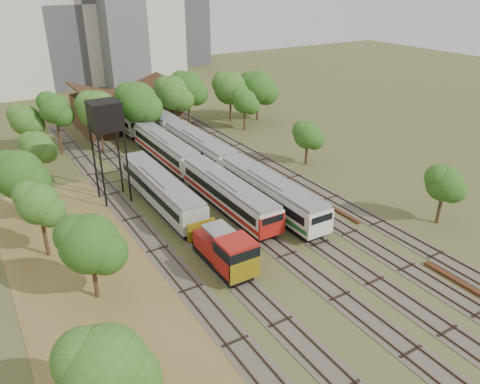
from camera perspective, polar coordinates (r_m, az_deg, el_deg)
ground at (r=39.76m, az=17.40°, el=-13.56°), size 240.00×240.00×0.00m
dry_grass_patch at (r=36.97m, az=-12.99°, el=-16.31°), size 14.00×60.00×0.04m
tracks at (r=55.91m, az=-2.08°, el=-0.38°), size 24.60×80.00×0.19m
railcar_red_set at (r=58.76m, az=-5.70°, el=2.84°), size 2.98×34.58×3.68m
railcar_green_set at (r=65.65m, az=-4.99°, el=5.38°), size 3.10×52.08×3.84m
railcar_rear at (r=82.95m, az=-14.13°, el=8.86°), size 2.95×16.08×3.64m
shunter_locomotive at (r=41.43m, az=-1.63°, el=-7.33°), size 2.95×8.10×3.86m
old_grey_coach at (r=53.32m, az=-9.66°, el=0.28°), size 3.00×18.00×3.71m
water_tower at (r=53.52m, az=-16.12°, el=8.68°), size 3.37×3.37×11.66m
rail_pile_near at (r=44.60m, az=25.83°, el=-10.26°), size 0.54×8.14×0.27m
rail_pile_far at (r=53.36m, az=11.69°, el=-2.15°), size 0.44×7.07×0.23m
maintenance_shed at (r=83.53m, az=-13.68°, el=9.73°), size 16.45×11.55×7.58m
tree_band_left at (r=37.48m, az=-19.43°, el=-6.84°), size 8.12×53.63×8.21m
tree_band_far at (r=77.21m, az=-8.59°, el=11.41°), size 43.24×10.50×9.42m
tree_band_right at (r=65.06m, az=8.56°, el=7.38°), size 5.11×42.25×6.92m
tower_centre at (r=122.33m, az=-19.84°, el=20.91°), size 20.00×18.00×36.00m
tower_far_right at (r=142.40m, az=-7.19°, el=20.88°), size 12.00×12.00×28.00m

